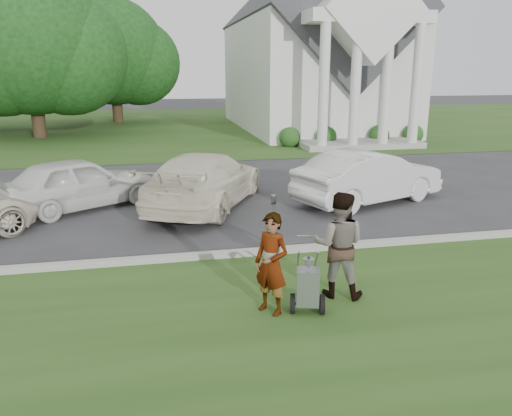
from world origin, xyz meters
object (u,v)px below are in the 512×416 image
object	(u,v)px
striping_cart	(308,288)
person_left	(271,265)
person_right	(339,245)
church	(313,36)
tree_back	(113,57)
car_b	(78,183)
car_c	(205,180)
car_d	(369,177)
parking_meter_near	(273,219)
tree_left	(30,47)

from	to	relation	value
striping_cart	person_left	size ratio (longest dim) A/B	0.71
striping_cart	person_right	size ratio (longest dim) A/B	0.64
church	person_left	size ratio (longest dim) A/B	14.14
tree_back	striping_cart	size ratio (longest dim) A/B	7.98
church	person_right	bearing A→B (deg)	-106.62
striping_cart	car_b	size ratio (longest dim) A/B	0.27
car_c	car_d	bearing A→B (deg)	-160.18
church	parking_meter_near	xyz separation A→B (m)	(-8.10, -22.83, -5.05)
striping_cart	person_left	distance (m)	0.72
striping_cart	person_right	bearing A→B (deg)	52.36
car_d	car_c	bearing A→B (deg)	62.32
tree_left	person_right	world-z (taller)	tree_left
person_left	car_d	size ratio (longest dim) A/B	0.35
tree_left	car_b	bearing A→B (deg)	-75.35
tree_left	person_left	distance (m)	25.81
tree_back	parking_meter_near	distance (m)	30.35
church	person_right	xyz separation A→B (m)	(-7.40, -24.79, -4.99)
tree_left	person_right	distance (m)	25.88
striping_cart	church	bearing A→B (deg)	87.77
person_right	tree_left	bearing A→B (deg)	-42.87
parking_meter_near	car_c	xyz separation A→B (m)	(-0.96, 4.51, -0.09)
tree_back	car_d	xyz separation A→B (m)	(8.82, -25.72, -3.93)
person_right	car_b	world-z (taller)	person_right
tree_back	car_b	world-z (taller)	tree_back
person_right	car_b	xyz separation A→B (m)	(-5.25, 6.98, -0.19)
person_left	car_b	world-z (taller)	person_left
person_left	tree_left	bearing A→B (deg)	158.28
tree_back	tree_left	bearing A→B (deg)	-116.57
tree_back	person_right	distance (m)	32.38
tree_back	person_right	world-z (taller)	tree_back
car_b	car_c	bearing A→B (deg)	-130.45
tree_left	car_d	bearing A→B (deg)	-54.12
striping_cart	car_b	bearing A→B (deg)	136.64
church	tree_left	distance (m)	17.07
tree_back	car_b	bearing A→B (deg)	-89.16
tree_left	church	bearing A→B (deg)	3.79
person_right	car_d	distance (m)	6.76
tree_back	person_right	xyz separation A→B (m)	(5.61, -31.67, -3.78)
striping_cart	person_left	world-z (taller)	person_left
person_right	church	bearing A→B (deg)	-81.60
car_c	car_b	bearing A→B (deg)	18.05
person_right	person_left	bearing A→B (deg)	42.13
tree_left	car_d	size ratio (longest dim) A/B	2.21
church	parking_meter_near	bearing A→B (deg)	-109.54
tree_left	striping_cart	xyz separation A→B (m)	(8.90, -24.20, -4.66)
car_b	person_right	bearing A→B (deg)	-175.50
car_b	car_c	size ratio (longest dim) A/B	0.81
car_c	car_d	size ratio (longest dim) A/B	1.14
car_d	church	bearing A→B (deg)	-33.99
church	person_right	distance (m)	26.35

